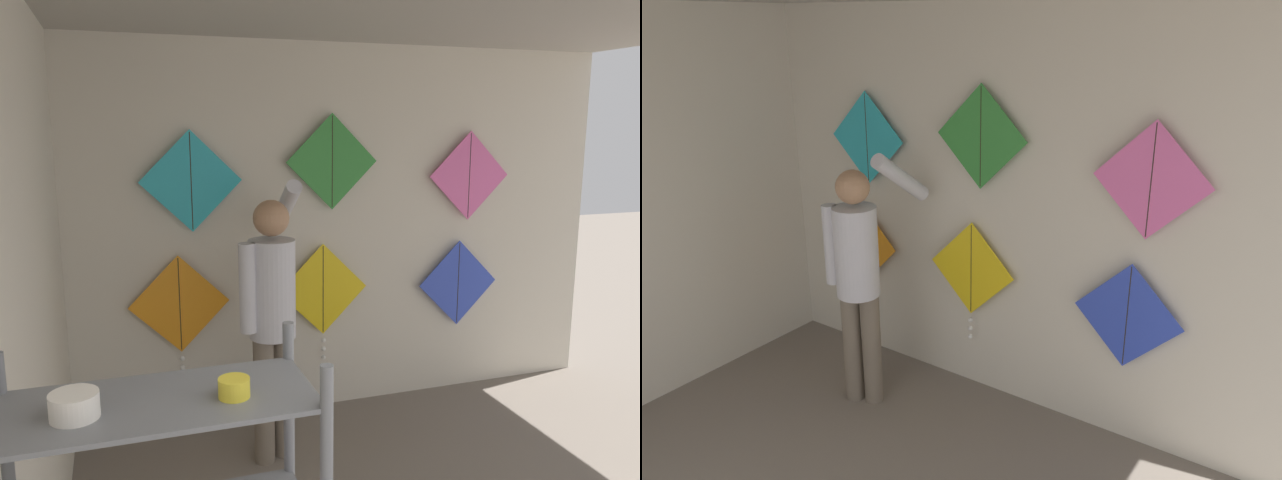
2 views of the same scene
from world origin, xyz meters
The scene contains 9 objects.
back_panel centered at (0.00, 4.16, 1.40)m, with size 4.64×0.06×2.80m, color beige.
left_panel centered at (-1.95, 2.07, 1.40)m, with size 0.06×4.93×2.80m, color beige.
shopkeeper centered at (-0.64, 3.48, 1.05)m, with size 0.45×0.71×1.86m.
kite_0 centered at (-1.17, 4.07, 0.92)m, with size 0.71×0.04×0.92m.
kite_1 centered at (-0.09, 4.07, 0.94)m, with size 0.71×0.04×0.92m.
kite_2 centered at (1.09, 4.07, 0.92)m, with size 0.71×0.01×0.71m.
kite_3 centered at (-1.05, 4.07, 1.82)m, with size 0.71×0.01×0.71m.
kite_4 centered at (-0.02, 4.07, 1.94)m, with size 0.71×0.01×0.71m.
kite_5 centered at (1.15, 4.07, 1.80)m, with size 0.71×0.01×0.71m.
Camera 1 is at (-1.58, -0.29, 2.22)m, focal length 35.00 mm.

